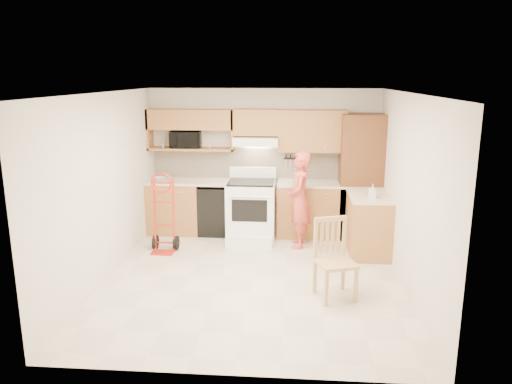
# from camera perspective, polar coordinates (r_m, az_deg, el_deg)

# --- Properties ---
(floor) EXTENTS (4.00, 4.50, 0.02)m
(floor) POSITION_cam_1_polar(r_m,az_deg,el_deg) (6.84, -0.33, -10.07)
(floor) COLOR beige
(floor) RESTS_ON ground
(ceiling) EXTENTS (4.00, 4.50, 0.02)m
(ceiling) POSITION_cam_1_polar(r_m,az_deg,el_deg) (6.28, -0.37, 11.54)
(ceiling) COLOR white
(ceiling) RESTS_ON ground
(wall_back) EXTENTS (4.00, 0.02, 2.50)m
(wall_back) POSITION_cam_1_polar(r_m,az_deg,el_deg) (8.65, 0.92, 3.67)
(wall_back) COLOR silver
(wall_back) RESTS_ON ground
(wall_front) EXTENTS (4.00, 0.02, 2.50)m
(wall_front) POSITION_cam_1_polar(r_m,az_deg,el_deg) (4.28, -2.92, -6.63)
(wall_front) COLOR silver
(wall_front) RESTS_ON ground
(wall_left) EXTENTS (0.02, 4.50, 2.50)m
(wall_left) POSITION_cam_1_polar(r_m,az_deg,el_deg) (6.90, -17.21, 0.55)
(wall_left) COLOR silver
(wall_left) RESTS_ON ground
(wall_right) EXTENTS (0.02, 4.50, 2.50)m
(wall_right) POSITION_cam_1_polar(r_m,az_deg,el_deg) (6.59, 17.35, -0.06)
(wall_right) COLOR silver
(wall_right) RESTS_ON ground
(backsplash) EXTENTS (3.92, 0.03, 0.55)m
(backsplash) POSITION_cam_1_polar(r_m,az_deg,el_deg) (8.64, 0.91, 3.32)
(backsplash) COLOR beige
(backsplash) RESTS_ON wall_back
(lower_cab_left) EXTENTS (0.90, 0.60, 0.90)m
(lower_cab_left) POSITION_cam_1_polar(r_m,az_deg,el_deg) (8.76, -9.41, -1.75)
(lower_cab_left) COLOR #B0763F
(lower_cab_left) RESTS_ON ground
(dishwasher) EXTENTS (0.60, 0.60, 0.85)m
(dishwasher) POSITION_cam_1_polar(r_m,az_deg,el_deg) (8.62, -4.55, -2.03)
(dishwasher) COLOR black
(dishwasher) RESTS_ON ground
(lower_cab_right) EXTENTS (1.14, 0.60, 0.90)m
(lower_cab_right) POSITION_cam_1_polar(r_m,az_deg,el_deg) (8.51, 6.35, -2.09)
(lower_cab_right) COLOR #B0763F
(lower_cab_right) RESTS_ON ground
(countertop_left) EXTENTS (1.50, 0.63, 0.04)m
(countertop_left) POSITION_cam_1_polar(r_m,az_deg,el_deg) (8.58, -7.58, 1.23)
(countertop_left) COLOR beige
(countertop_left) RESTS_ON lower_cab_left
(countertop_right) EXTENTS (1.14, 0.63, 0.04)m
(countertop_right) POSITION_cam_1_polar(r_m,az_deg,el_deg) (8.40, 6.44, 1.00)
(countertop_right) COLOR beige
(countertop_right) RESTS_ON lower_cab_right
(cab_return_right) EXTENTS (0.60, 1.00, 0.90)m
(cab_return_right) POSITION_cam_1_polar(r_m,az_deg,el_deg) (7.83, 12.92, -3.75)
(cab_return_right) COLOR #B0763F
(cab_return_right) RESTS_ON ground
(countertop_return) EXTENTS (0.63, 1.00, 0.04)m
(countertop_return) POSITION_cam_1_polar(r_m,az_deg,el_deg) (7.70, 13.10, -0.41)
(countertop_return) COLOR beige
(countertop_return) RESTS_ON cab_return_right
(pantry_tall) EXTENTS (0.70, 0.60, 2.10)m
(pantry_tall) POSITION_cam_1_polar(r_m,az_deg,el_deg) (8.44, 12.03, 1.75)
(pantry_tall) COLOR #51321B
(pantry_tall) RESTS_ON ground
(upper_cab_left) EXTENTS (1.50, 0.33, 0.34)m
(upper_cab_left) POSITION_cam_1_polar(r_m,az_deg,el_deg) (8.55, -7.61, 8.38)
(upper_cab_left) COLOR #B0763F
(upper_cab_left) RESTS_ON wall_back
(upper_shelf_mw) EXTENTS (1.50, 0.33, 0.04)m
(upper_shelf_mw) POSITION_cam_1_polar(r_m,az_deg,el_deg) (8.61, -7.51, 5.00)
(upper_shelf_mw) COLOR #B0763F
(upper_shelf_mw) RESTS_ON wall_back
(upper_cab_center) EXTENTS (0.76, 0.33, 0.44)m
(upper_cab_center) POSITION_cam_1_polar(r_m,az_deg,el_deg) (8.40, 0.03, 8.13)
(upper_cab_center) COLOR #B0763F
(upper_cab_center) RESTS_ON wall_back
(upper_cab_right) EXTENTS (1.14, 0.33, 0.70)m
(upper_cab_right) POSITION_cam_1_polar(r_m,az_deg,el_deg) (8.39, 6.57, 7.08)
(upper_cab_right) COLOR #B0763F
(upper_cab_right) RESTS_ON wall_back
(range_hood) EXTENTS (0.76, 0.46, 0.14)m
(range_hood) POSITION_cam_1_polar(r_m,az_deg,el_deg) (8.37, -0.00, 5.97)
(range_hood) COLOR white
(range_hood) RESTS_ON wall_back
(knife_strip) EXTENTS (0.40, 0.05, 0.29)m
(knife_strip) POSITION_cam_1_polar(r_m,az_deg,el_deg) (8.58, 4.57, 3.49)
(knife_strip) COLOR black
(knife_strip) RESTS_ON backsplash
(microwave) EXTENTS (0.55, 0.40, 0.29)m
(microwave) POSITION_cam_1_polar(r_m,az_deg,el_deg) (8.61, -8.17, 6.09)
(microwave) COLOR black
(microwave) RESTS_ON upper_shelf_mw
(range) EXTENTS (0.80, 1.05, 1.18)m
(range) POSITION_cam_1_polar(r_m,az_deg,el_deg) (8.21, -0.59, -1.60)
(range) COLOR white
(range) RESTS_ON ground
(person) EXTENTS (0.38, 0.57, 1.56)m
(person) POSITION_cam_1_polar(r_m,az_deg,el_deg) (7.84, 5.05, -0.92)
(person) COLOR #C8483B
(person) RESTS_ON ground
(hand_truck) EXTENTS (0.46, 0.42, 1.15)m
(hand_truck) POSITION_cam_1_polar(r_m,az_deg,el_deg) (7.77, -10.78, -2.81)
(hand_truck) COLOR red
(hand_truck) RESTS_ON ground
(dining_chair) EXTENTS (0.58, 0.61, 1.00)m
(dining_chair) POSITION_cam_1_polar(r_m,az_deg,el_deg) (6.18, 9.26, -7.81)
(dining_chair) COLOR #DBB66C
(dining_chair) RESTS_ON ground
(soap_bottle) EXTENTS (0.10, 0.10, 0.21)m
(soap_bottle) POSITION_cam_1_polar(r_m,az_deg,el_deg) (7.46, 13.40, 0.11)
(soap_bottle) COLOR white
(soap_bottle) RESTS_ON countertop_return
(bowl) EXTENTS (0.20, 0.20, 0.05)m
(bowl) POSITION_cam_1_polar(r_m,az_deg,el_deg) (8.70, -11.13, 1.56)
(bowl) COLOR white
(bowl) RESTS_ON countertop_left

